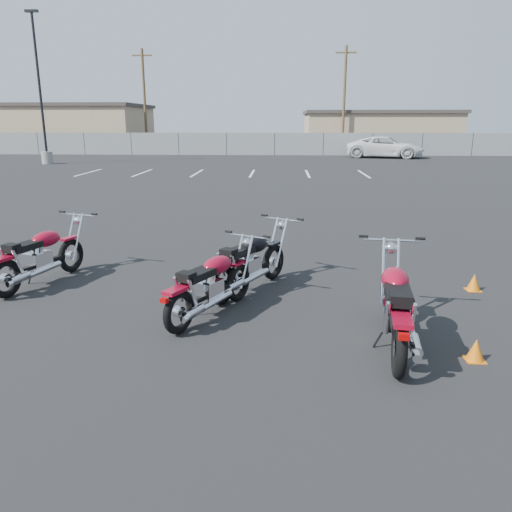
{
  "coord_description": "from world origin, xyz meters",
  "views": [
    {
      "loc": [
        0.59,
        -7.12,
        2.75
      ],
      "look_at": [
        0.2,
        0.6,
        0.65
      ],
      "focal_mm": 35.0,
      "sensor_mm": 36.0,
      "label": 1
    }
  ],
  "objects_px": {
    "motorcycle_third_red": "(211,285)",
    "motorcycle_second_black": "(250,262)",
    "motorcycle_front_red": "(40,256)",
    "white_van": "(386,141)",
    "motorcycle_rear_red": "(396,306)"
  },
  "relations": [
    {
      "from": "motorcycle_third_red",
      "to": "motorcycle_rear_red",
      "type": "xyz_separation_m",
      "value": [
        2.43,
        -0.88,
        0.06
      ]
    },
    {
      "from": "motorcycle_front_red",
      "to": "white_van",
      "type": "relative_size",
      "value": 0.33
    },
    {
      "from": "motorcycle_front_red",
      "to": "motorcycle_second_black",
      "type": "bearing_deg",
      "value": -3.08
    },
    {
      "from": "motorcycle_rear_red",
      "to": "white_van",
      "type": "bearing_deg",
      "value": 79.05
    },
    {
      "from": "motorcycle_second_black",
      "to": "motorcycle_rear_red",
      "type": "height_order",
      "value": "motorcycle_rear_red"
    },
    {
      "from": "motorcycle_rear_red",
      "to": "white_van",
      "type": "distance_m",
      "value": 34.3
    },
    {
      "from": "motorcycle_third_red",
      "to": "motorcycle_rear_red",
      "type": "height_order",
      "value": "motorcycle_rear_red"
    },
    {
      "from": "motorcycle_third_red",
      "to": "motorcycle_front_red",
      "type": "bearing_deg",
      "value": 157.16
    },
    {
      "from": "motorcycle_third_red",
      "to": "white_van",
      "type": "distance_m",
      "value": 34.0
    },
    {
      "from": "motorcycle_rear_red",
      "to": "white_van",
      "type": "xyz_separation_m",
      "value": [
        6.51,
        33.67,
        0.74
      ]
    },
    {
      "from": "motorcycle_front_red",
      "to": "motorcycle_rear_red",
      "type": "height_order",
      "value": "motorcycle_rear_red"
    },
    {
      "from": "motorcycle_front_red",
      "to": "white_van",
      "type": "height_order",
      "value": "white_van"
    },
    {
      "from": "motorcycle_second_black",
      "to": "white_van",
      "type": "bearing_deg",
      "value": 75.05
    },
    {
      "from": "motorcycle_third_red",
      "to": "motorcycle_second_black",
      "type": "bearing_deg",
      "value": 66.67
    },
    {
      "from": "motorcycle_front_red",
      "to": "motorcycle_rear_red",
      "type": "relative_size",
      "value": 0.93
    }
  ]
}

